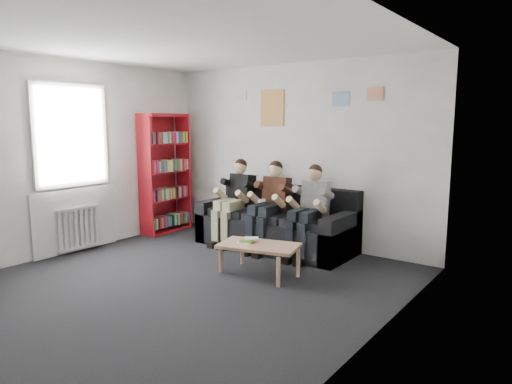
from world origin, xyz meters
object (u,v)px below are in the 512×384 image
(person_right, at_px, (308,211))
(sofa, at_px, (276,226))
(person_left, at_px, (234,201))
(bookshelf, at_px, (166,173))
(coffee_table, at_px, (259,248))
(person_middle, at_px, (269,206))

(person_right, bearing_deg, sofa, 153.55)
(person_left, height_order, person_right, person_left)
(bookshelf, xyz_separation_m, person_left, (1.41, 0.07, -0.33))
(sofa, relative_size, coffee_table, 2.46)
(bookshelf, height_order, coffee_table, bookshelf)
(coffee_table, relative_size, person_middle, 0.73)
(sofa, bearing_deg, coffee_table, -65.73)
(coffee_table, height_order, person_right, person_right)
(person_middle, bearing_deg, coffee_table, -68.60)
(bookshelf, bearing_deg, sofa, 1.53)
(coffee_table, distance_m, person_left, 1.53)
(sofa, relative_size, person_right, 1.82)
(bookshelf, bearing_deg, person_left, -3.19)
(person_left, bearing_deg, person_right, 1.48)
(bookshelf, height_order, person_middle, bookshelf)
(sofa, xyz_separation_m, person_right, (0.65, -0.20, 0.33))
(bookshelf, distance_m, person_right, 2.72)
(person_middle, height_order, person_right, person_middle)
(person_left, distance_m, person_right, 1.29)
(bookshelf, bearing_deg, coffee_table, -24.68)
(coffee_table, bearing_deg, bookshelf, 161.29)
(person_left, bearing_deg, sofa, 18.81)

